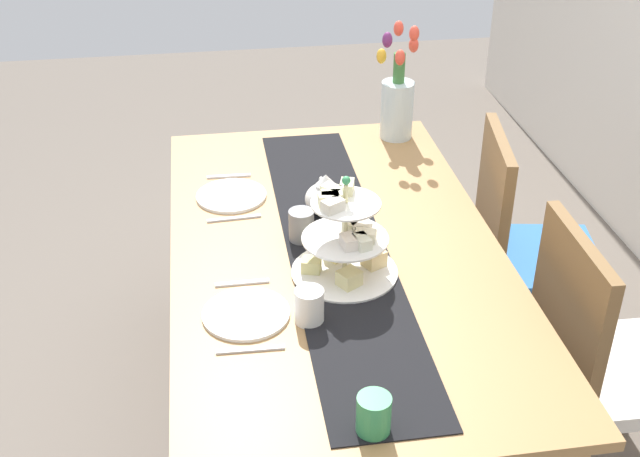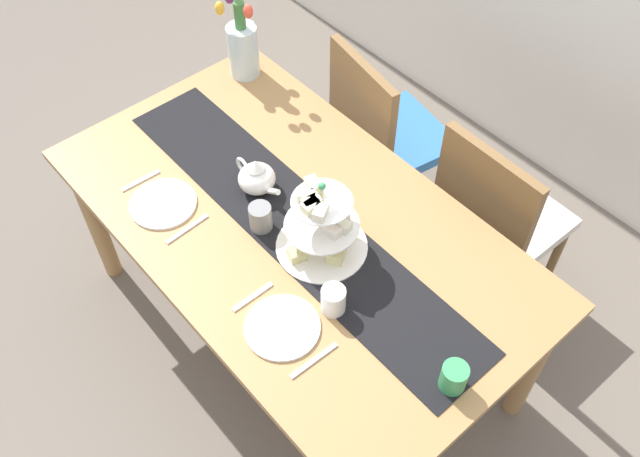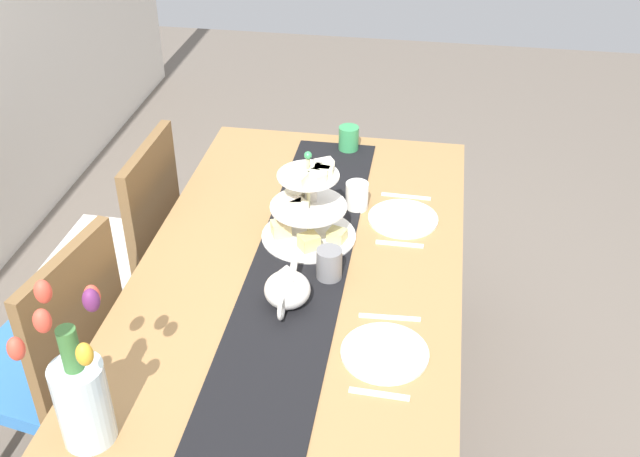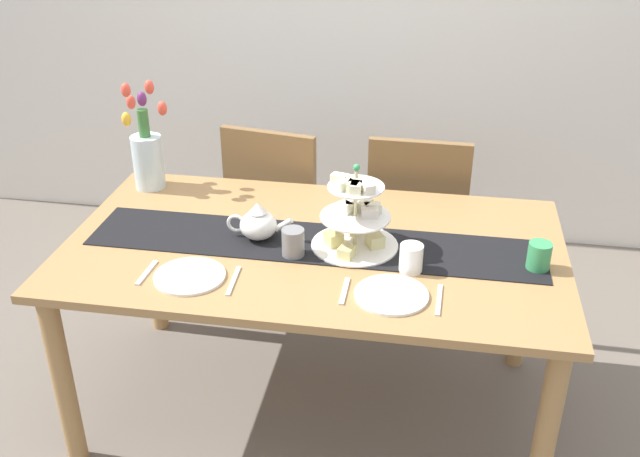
% 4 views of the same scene
% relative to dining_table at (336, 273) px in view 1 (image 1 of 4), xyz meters
% --- Properties ---
extents(ground_plane, '(8.00, 8.00, 0.00)m').
position_rel_dining_table_xyz_m(ground_plane, '(0.00, 0.00, -0.64)').
color(ground_plane, '#6B6056').
extents(dining_table, '(1.72, 0.97, 0.74)m').
position_rel_dining_table_xyz_m(dining_table, '(0.00, 0.00, 0.00)').
color(dining_table, '#A37747').
rests_on(dining_table, ground_plane).
extents(chair_left, '(0.49, 0.49, 0.91)m').
position_rel_dining_table_xyz_m(chair_left, '(-0.28, 0.71, -0.14)').
color(chair_left, brown).
rests_on(chair_left, ground_plane).
extents(chair_right, '(0.43, 0.43, 0.91)m').
position_rel_dining_table_xyz_m(chair_right, '(0.33, 0.71, -0.14)').
color(chair_right, brown).
rests_on(chair_right, ground_plane).
extents(table_runner, '(1.58, 0.29, 0.00)m').
position_rel_dining_table_xyz_m(table_runner, '(0.00, 0.00, 0.10)').
color(table_runner, black).
rests_on(table_runner, dining_table).
extents(tiered_cake_stand, '(0.30, 0.30, 0.30)m').
position_rel_dining_table_xyz_m(tiered_cake_stand, '(0.14, 0.00, 0.20)').
color(tiered_cake_stand, beige).
rests_on(tiered_cake_stand, table_runner).
extents(teapot, '(0.24, 0.13, 0.14)m').
position_rel_dining_table_xyz_m(teapot, '(-0.20, 0.00, 0.15)').
color(teapot, white).
rests_on(teapot, table_runner).
extents(tulip_vase, '(0.20, 0.16, 0.43)m').
position_rel_dining_table_xyz_m(tulip_vase, '(-0.73, 0.35, 0.24)').
color(tulip_vase, silver).
rests_on(tulip_vase, dining_table).
extents(dinner_plate_left, '(0.23, 0.23, 0.01)m').
position_rel_dining_table_xyz_m(dinner_plate_left, '(-0.35, -0.29, 0.10)').
color(dinner_plate_left, white).
rests_on(dinner_plate_left, dining_table).
extents(fork_left, '(0.02, 0.15, 0.01)m').
position_rel_dining_table_xyz_m(fork_left, '(-0.50, -0.29, 0.10)').
color(fork_left, silver).
rests_on(fork_left, dining_table).
extents(knife_left, '(0.02, 0.17, 0.01)m').
position_rel_dining_table_xyz_m(knife_left, '(-0.21, -0.29, 0.10)').
color(knife_left, silver).
rests_on(knife_left, dining_table).
extents(dinner_plate_right, '(0.23, 0.23, 0.01)m').
position_rel_dining_table_xyz_m(dinner_plate_right, '(0.29, -0.29, 0.10)').
color(dinner_plate_right, white).
rests_on(dinner_plate_right, dining_table).
extents(fork_right, '(0.02, 0.15, 0.01)m').
position_rel_dining_table_xyz_m(fork_right, '(0.15, -0.29, 0.10)').
color(fork_right, silver).
rests_on(fork_right, dining_table).
extents(knife_right, '(0.02, 0.17, 0.01)m').
position_rel_dining_table_xyz_m(knife_right, '(0.44, -0.29, 0.10)').
color(knife_right, silver).
rests_on(knife_right, dining_table).
extents(mug_grey, '(0.08, 0.08, 0.09)m').
position_rel_dining_table_xyz_m(mug_grey, '(-0.05, -0.10, 0.15)').
color(mug_grey, slate).
rests_on(mug_grey, table_runner).
extents(mug_white_text, '(0.08, 0.08, 0.09)m').
position_rel_dining_table_xyz_m(mug_white_text, '(0.34, -0.13, 0.14)').
color(mug_white_text, white).
rests_on(mug_white_text, dining_table).
extents(mug_orange, '(0.08, 0.08, 0.09)m').
position_rel_dining_table_xyz_m(mug_orange, '(0.75, -0.05, 0.14)').
color(mug_orange, '#389356').
rests_on(mug_orange, dining_table).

